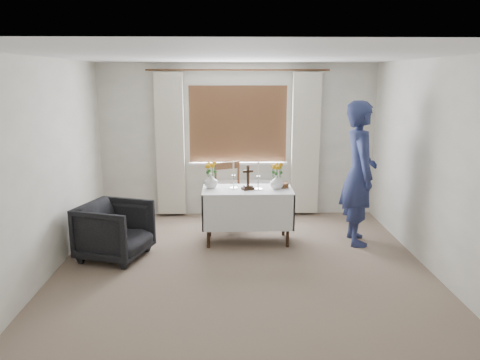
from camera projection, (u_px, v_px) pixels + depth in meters
name	position (u px, v px, depth m)	size (l,w,h in m)	color
ground	(243.00, 274.00, 5.52)	(5.00, 5.00, 0.00)	#806A58
altar_table	(247.00, 215.00, 6.54)	(1.24, 0.64, 0.76)	white
wooden_chair	(232.00, 195.00, 7.22)	(0.45, 0.45, 0.99)	brown
armchair	(115.00, 231.00, 5.96)	(0.78, 0.80, 0.73)	black
person	(359.00, 173.00, 6.39)	(0.72, 0.47, 1.97)	navy
radiator	(238.00, 198.00, 7.81)	(1.10, 0.10, 0.60)	white
wooden_cross	(248.00, 177.00, 6.39)	(0.16, 0.11, 0.34)	black
candlestick_left	(234.00, 175.00, 6.45)	(0.11, 0.11, 0.39)	silver
candlestick_right	(258.00, 176.00, 6.39)	(0.11, 0.11, 0.39)	silver
flower_vase_left	(211.00, 181.00, 6.50)	(0.19, 0.19, 0.20)	silver
flower_vase_right	(277.00, 182.00, 6.45)	(0.19, 0.19, 0.20)	silver
wicker_basket	(282.00, 185.00, 6.55)	(0.18, 0.18, 0.07)	brown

